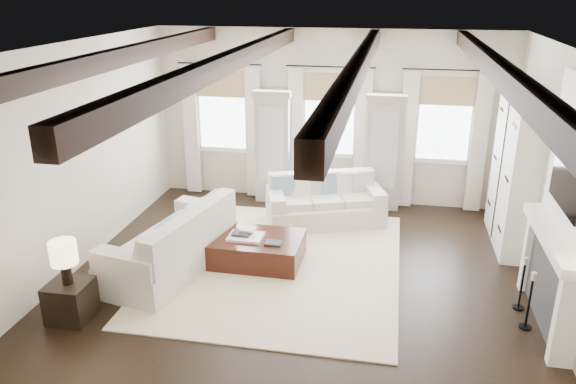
% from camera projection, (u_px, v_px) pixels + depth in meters
% --- Properties ---
extents(ground, '(7.50, 7.50, 0.00)m').
position_uv_depth(ground, '(293.00, 298.00, 7.48)').
color(ground, black).
rests_on(ground, ground).
extents(room_shell, '(6.54, 7.54, 3.22)m').
position_uv_depth(room_shell, '(360.00, 146.00, 7.51)').
color(room_shell, beige).
rests_on(room_shell, ground).
extents(area_rug, '(3.51, 4.18, 0.02)m').
position_uv_depth(area_rug, '(279.00, 264.00, 8.36)').
color(area_rug, beige).
rests_on(area_rug, ground).
extents(sofa_back, '(2.15, 1.50, 0.84)m').
position_uv_depth(sofa_back, '(324.00, 203.00, 9.74)').
color(sofa_back, silver).
rests_on(sofa_back, ground).
extents(sofa_left, '(1.46, 2.40, 0.96)m').
position_uv_depth(sofa_left, '(175.00, 246.00, 8.06)').
color(sofa_left, silver).
rests_on(sofa_left, ground).
extents(ottoman, '(1.54, 0.98, 0.40)m').
position_uv_depth(ottoman, '(251.00, 249.00, 8.39)').
color(ottoman, black).
rests_on(ottoman, ground).
extents(tray, '(0.50, 0.39, 0.04)m').
position_uv_depth(tray, '(246.00, 237.00, 8.28)').
color(tray, white).
rests_on(tray, ottoman).
extents(book_lower, '(0.26, 0.20, 0.04)m').
position_uv_depth(book_lower, '(241.00, 233.00, 8.29)').
color(book_lower, '#262628').
rests_on(book_lower, tray).
extents(book_upper, '(0.22, 0.17, 0.03)m').
position_uv_depth(book_upper, '(248.00, 230.00, 8.34)').
color(book_upper, beige).
rests_on(book_upper, book_lower).
extents(book_loose, '(0.24, 0.18, 0.03)m').
position_uv_depth(book_loose, '(273.00, 243.00, 8.08)').
color(book_loose, '#262628').
rests_on(book_loose, ottoman).
extents(side_table_front, '(0.50, 0.50, 0.50)m').
position_uv_depth(side_table_front, '(71.00, 301.00, 6.93)').
color(side_table_front, black).
rests_on(side_table_front, ground).
extents(lamp_front, '(0.33, 0.33, 0.56)m').
position_uv_depth(lamp_front, '(64.00, 255.00, 6.71)').
color(lamp_front, black).
rests_on(lamp_front, side_table_front).
extents(side_table_back, '(0.40, 0.40, 0.60)m').
position_uv_depth(side_table_back, '(271.00, 184.00, 10.82)').
color(side_table_back, black).
rests_on(side_table_back, ground).
extents(lamp_back, '(0.36, 0.36, 0.62)m').
position_uv_depth(lamp_back, '(270.00, 148.00, 10.57)').
color(lamp_back, black).
rests_on(lamp_back, side_table_back).
extents(candlestick_near, '(0.15, 0.15, 0.75)m').
position_uv_depth(candlestick_near, '(529.00, 305.00, 6.72)').
color(candlestick_near, black).
rests_on(candlestick_near, ground).
extents(candlestick_far, '(0.15, 0.15, 0.73)m').
position_uv_depth(candlestick_far, '(521.00, 288.00, 7.13)').
color(candlestick_far, black).
rests_on(candlestick_far, ground).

